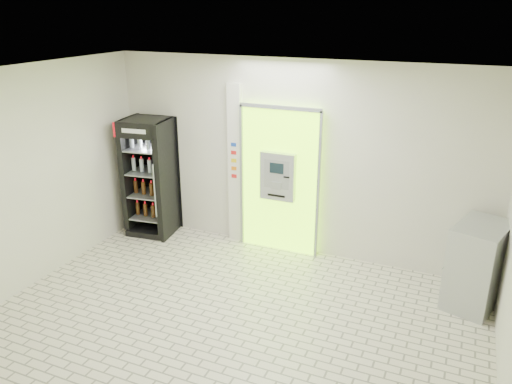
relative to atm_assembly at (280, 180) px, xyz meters
The scene contains 6 objects.
ground 2.69m from the atm_assembly, 85.26° to the right, with size 6.00×6.00×0.00m, color beige.
room_shell 2.51m from the atm_assembly, 85.26° to the right, with size 6.00×6.00×6.00m.
atm_assembly is the anchor object (origin of this frame).
pillar 0.79m from the atm_assembly, behind, with size 0.22×0.11×2.60m.
beverage_cooler 2.25m from the atm_assembly, behind, with size 0.83×0.77×1.99m.
steel_cabinet 3.01m from the atm_assembly, 10.02° to the right, with size 0.80×0.98×1.13m.
Camera 1 is at (2.33, -4.43, 3.69)m, focal length 35.00 mm.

